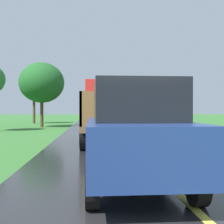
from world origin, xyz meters
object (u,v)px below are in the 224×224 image
(banana_truck_near, at_px, (109,111))
(roadside_tree_far_left, at_px, (34,86))
(banana_truck_far, at_px, (99,110))
(roadside_tree_near_left, at_px, (42,83))
(following_car, at_px, (133,133))

(banana_truck_near, height_order, roadside_tree_far_left, roadside_tree_far_left)
(banana_truck_far, bearing_deg, roadside_tree_far_left, 138.36)
(banana_truck_far, relative_size, roadside_tree_near_left, 1.03)
(banana_truck_near, height_order, banana_truck_far, same)
(banana_truck_far, bearing_deg, following_car, -89.79)
(banana_truck_near, height_order, following_car, banana_truck_near)
(banana_truck_far, relative_size, following_car, 1.42)
(banana_truck_far, xyz_separation_m, following_car, (0.08, -20.68, -0.40))
(banana_truck_near, relative_size, roadside_tree_near_left, 1.03)
(banana_truck_near, relative_size, roadside_tree_far_left, 1.03)
(banana_truck_near, xyz_separation_m, following_car, (0.01, -7.11, -0.39))
(banana_truck_far, distance_m, following_car, 20.69)
(following_car, bearing_deg, roadside_tree_near_left, 104.42)
(banana_truck_near, distance_m, banana_truck_far, 13.57)
(banana_truck_near, bearing_deg, roadside_tree_far_left, 109.84)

